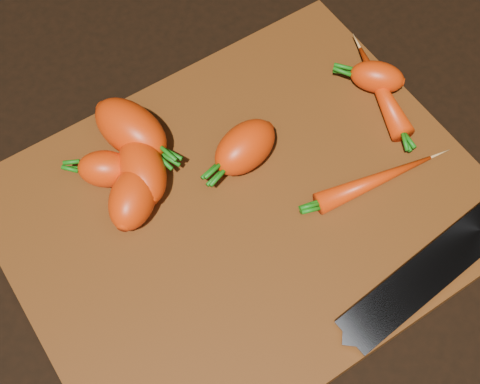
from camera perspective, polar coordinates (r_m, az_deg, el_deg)
ground at (r=0.74m, az=0.43°, el=-1.87°), size 2.00×2.00×0.01m
cutting_board at (r=0.73m, az=0.43°, el=-1.48°), size 0.50×0.40×0.01m
carrot_0 at (r=0.71m, az=-9.12°, el=-0.46°), size 0.09×0.09×0.05m
carrot_1 at (r=0.74m, az=-11.41°, el=1.94°), size 0.07×0.07×0.04m
carrot_2 at (r=0.75m, az=-9.31°, el=5.34°), size 0.08×0.11×0.06m
carrot_3 at (r=0.73m, az=-8.33°, el=1.88°), size 0.07×0.09×0.05m
carrot_4 at (r=0.73m, az=0.43°, el=3.86°), size 0.09×0.07×0.05m
carrot_5 at (r=0.81m, az=11.62°, el=9.58°), size 0.07×0.07×0.04m
carrot_6 at (r=0.81m, az=11.94°, el=8.51°), size 0.06×0.13×0.03m
carrot_7 at (r=0.74m, az=11.47°, el=0.98°), size 0.14×0.05×0.02m
knife at (r=0.72m, az=17.46°, el=-5.20°), size 0.38×0.07×0.02m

